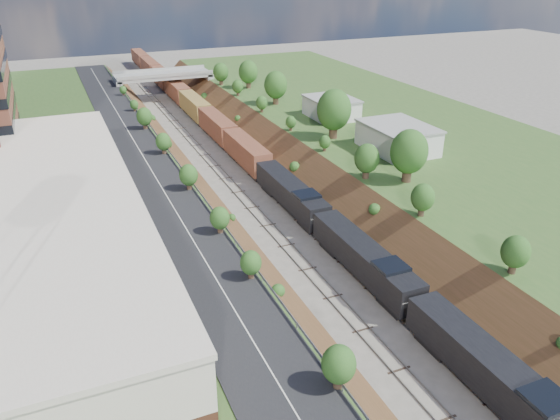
# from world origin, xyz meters

# --- Properties ---
(platform_left) EXTENTS (44.00, 180.00, 5.00)m
(platform_left) POSITION_xyz_m (-33.00, 60.00, 2.50)
(platform_left) COLOR #355824
(platform_left) RESTS_ON ground
(platform_right) EXTENTS (44.00, 180.00, 5.00)m
(platform_right) POSITION_xyz_m (33.00, 60.00, 2.50)
(platform_right) COLOR #355824
(platform_right) RESTS_ON ground
(embankment_left) EXTENTS (10.00, 180.00, 10.00)m
(embankment_left) POSITION_xyz_m (-11.00, 60.00, 0.00)
(embankment_left) COLOR brown
(embankment_left) RESTS_ON ground
(embankment_right) EXTENTS (10.00, 180.00, 10.00)m
(embankment_right) POSITION_xyz_m (11.00, 60.00, 0.00)
(embankment_right) COLOR brown
(embankment_right) RESTS_ON ground
(rail_left_track) EXTENTS (1.58, 180.00, 0.18)m
(rail_left_track) POSITION_xyz_m (-2.60, 60.00, 0.09)
(rail_left_track) COLOR gray
(rail_left_track) RESTS_ON ground
(rail_right_track) EXTENTS (1.58, 180.00, 0.18)m
(rail_right_track) POSITION_xyz_m (2.60, 60.00, 0.09)
(rail_right_track) COLOR gray
(rail_right_track) RESTS_ON ground
(road) EXTENTS (8.00, 180.00, 0.10)m
(road) POSITION_xyz_m (-15.50, 60.00, 5.05)
(road) COLOR black
(road) RESTS_ON platform_left
(guardrail) EXTENTS (0.10, 171.00, 0.70)m
(guardrail) POSITION_xyz_m (-11.40, 59.80, 5.55)
(guardrail) COLOR #99999E
(guardrail) RESTS_ON platform_left
(commercial_building) EXTENTS (14.30, 62.30, 7.00)m
(commercial_building) POSITION_xyz_m (-28.00, 38.00, 8.51)
(commercial_building) COLOR brown
(commercial_building) RESTS_ON platform_left
(overpass) EXTENTS (24.50, 8.30, 7.40)m
(overpass) POSITION_xyz_m (0.00, 122.00, 4.92)
(overpass) COLOR gray
(overpass) RESTS_ON ground
(white_building_near) EXTENTS (9.00, 12.00, 4.00)m
(white_building_near) POSITION_xyz_m (23.50, 52.00, 7.00)
(white_building_near) COLOR silver
(white_building_near) RESTS_ON platform_right
(white_building_far) EXTENTS (8.00, 10.00, 3.60)m
(white_building_far) POSITION_xyz_m (23.00, 74.00, 6.80)
(white_building_far) COLOR silver
(white_building_far) RESTS_ON platform_right
(tree_right_large) EXTENTS (5.25, 5.25, 7.61)m
(tree_right_large) POSITION_xyz_m (17.00, 40.00, 9.38)
(tree_right_large) COLOR #473323
(tree_right_large) RESTS_ON platform_right
(tree_left_crest) EXTENTS (2.45, 2.45, 3.55)m
(tree_left_crest) POSITION_xyz_m (-11.80, 20.00, 7.04)
(tree_left_crest) COLOR #473323
(tree_left_crest) RESTS_ON platform_left
(freight_train) EXTENTS (3.27, 183.38, 4.83)m
(freight_train) POSITION_xyz_m (2.60, 91.46, 2.76)
(freight_train) COLOR black
(freight_train) RESTS_ON ground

